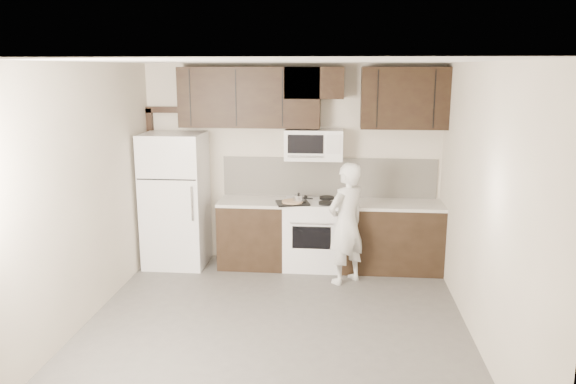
# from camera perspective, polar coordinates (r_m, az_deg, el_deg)

# --- Properties ---
(floor) EXTENTS (4.50, 4.50, 0.00)m
(floor) POSITION_cam_1_polar(r_m,az_deg,el_deg) (5.94, -1.46, -13.87)
(floor) COLOR #54514F
(floor) RESTS_ON ground
(back_wall) EXTENTS (4.00, 0.00, 4.00)m
(back_wall) POSITION_cam_1_polar(r_m,az_deg,el_deg) (7.67, 0.45, 2.84)
(back_wall) COLOR #BCB1A0
(back_wall) RESTS_ON ground
(ceiling) EXTENTS (4.50, 4.50, 0.00)m
(ceiling) POSITION_cam_1_polar(r_m,az_deg,el_deg) (5.32, -1.62, 13.15)
(ceiling) COLOR white
(ceiling) RESTS_ON back_wall
(counter_run) EXTENTS (2.95, 0.64, 0.91)m
(counter_run) POSITION_cam_1_polar(r_m,az_deg,el_deg) (7.55, 4.82, -4.35)
(counter_run) COLOR black
(counter_run) RESTS_ON floor
(stove) EXTENTS (0.76, 0.66, 0.94)m
(stove) POSITION_cam_1_polar(r_m,az_deg,el_deg) (7.55, 2.52, -4.26)
(stove) COLOR white
(stove) RESTS_ON floor
(backsplash) EXTENTS (2.90, 0.02, 0.54)m
(backsplash) POSITION_cam_1_polar(r_m,az_deg,el_deg) (7.66, 4.17, 1.51)
(backsplash) COLOR beige
(backsplash) RESTS_ON counter_run
(upper_cabinets) EXTENTS (3.48, 0.35, 0.78)m
(upper_cabinets) POSITION_cam_1_polar(r_m,az_deg,el_deg) (7.38, 1.98, 9.74)
(upper_cabinets) COLOR black
(upper_cabinets) RESTS_ON back_wall
(microwave) EXTENTS (0.76, 0.42, 0.40)m
(microwave) POSITION_cam_1_polar(r_m,az_deg,el_deg) (7.41, 2.65, 4.84)
(microwave) COLOR white
(microwave) RESTS_ON upper_cabinets
(refrigerator) EXTENTS (0.80, 0.76, 1.80)m
(refrigerator) POSITION_cam_1_polar(r_m,az_deg,el_deg) (7.70, -11.35, -0.79)
(refrigerator) COLOR white
(refrigerator) RESTS_ON floor
(door_trim) EXTENTS (0.50, 0.08, 2.12)m
(door_trim) POSITION_cam_1_polar(r_m,az_deg,el_deg) (8.04, -13.35, 2.21)
(door_trim) COLOR black
(door_trim) RESTS_ON floor
(saucepan) EXTENTS (0.26, 0.15, 0.15)m
(saucepan) POSITION_cam_1_polar(r_m,az_deg,el_deg) (7.29, 1.10, -0.74)
(saucepan) COLOR silver
(saucepan) RESTS_ON stove
(baking_tray) EXTENTS (0.48, 0.40, 0.02)m
(baking_tray) POSITION_cam_1_polar(r_m,az_deg,el_deg) (7.28, 0.47, -1.13)
(baking_tray) COLOR black
(baking_tray) RESTS_ON counter_run
(pizza) EXTENTS (0.34, 0.34, 0.02)m
(pizza) POSITION_cam_1_polar(r_m,az_deg,el_deg) (7.28, 0.47, -0.97)
(pizza) COLOR beige
(pizza) RESTS_ON baking_tray
(person) EXTENTS (0.65, 0.65, 1.52)m
(person) POSITION_cam_1_polar(r_m,az_deg,el_deg) (6.96, 5.94, -3.21)
(person) COLOR white
(person) RESTS_ON floor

